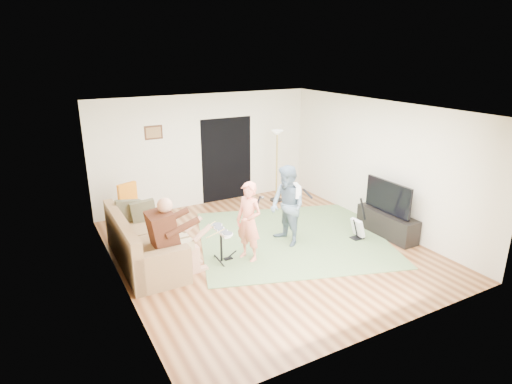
% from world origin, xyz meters
% --- Properties ---
extents(floor, '(6.00, 6.00, 0.00)m').
position_xyz_m(floor, '(0.00, 0.00, 0.00)').
color(floor, brown).
rests_on(floor, ground).
extents(walls, '(5.50, 6.00, 2.70)m').
position_xyz_m(walls, '(0.00, 0.00, 1.35)').
color(walls, beige).
rests_on(walls, floor).
extents(ceiling, '(6.00, 6.00, 0.00)m').
position_xyz_m(ceiling, '(0.00, 0.00, 2.70)').
color(ceiling, white).
rests_on(ceiling, walls).
extents(window_blinds, '(0.00, 2.05, 2.05)m').
position_xyz_m(window_blinds, '(-2.74, 0.20, 1.55)').
color(window_blinds, olive).
rests_on(window_blinds, walls).
extents(doorway, '(2.10, 0.00, 2.10)m').
position_xyz_m(doorway, '(0.55, 2.99, 1.05)').
color(doorway, black).
rests_on(doorway, walls).
extents(picture_frame, '(0.42, 0.03, 0.32)m').
position_xyz_m(picture_frame, '(-1.25, 2.99, 1.90)').
color(picture_frame, '#3F2314').
rests_on(picture_frame, walls).
extents(area_rug, '(4.57, 4.36, 0.02)m').
position_xyz_m(area_rug, '(0.69, 0.18, 0.01)').
color(area_rug, '#5A7648').
rests_on(area_rug, floor).
extents(sofa, '(0.94, 2.28, 0.92)m').
position_xyz_m(sofa, '(-2.30, 0.59, 0.31)').
color(sofa, olive).
rests_on(sofa, floor).
extents(drummer, '(0.91, 0.51, 1.40)m').
position_xyz_m(drummer, '(-1.87, -0.06, 0.54)').
color(drummer, '#492314').
rests_on(drummer, sofa).
extents(drum_kit, '(0.36, 0.64, 0.66)m').
position_xyz_m(drum_kit, '(-1.00, -0.06, 0.29)').
color(drum_kit, black).
rests_on(drum_kit, floor).
extents(singer, '(0.53, 0.63, 1.48)m').
position_xyz_m(singer, '(-0.51, -0.21, 0.74)').
color(singer, '#F8876C').
rests_on(singer, floor).
extents(microphone, '(0.06, 0.06, 0.24)m').
position_xyz_m(microphone, '(-0.31, -0.21, 1.11)').
color(microphone, black).
rests_on(microphone, singer).
extents(guitarist, '(0.64, 0.80, 1.59)m').
position_xyz_m(guitarist, '(0.45, 0.02, 0.80)').
color(guitarist, slate).
rests_on(guitarist, floor).
extents(guitar_held, '(0.30, 0.61, 0.26)m').
position_xyz_m(guitar_held, '(0.65, 0.02, 1.08)').
color(guitar_held, white).
rests_on(guitar_held, guitarist).
extents(guitar_spare, '(0.32, 0.28, 0.88)m').
position_xyz_m(guitar_spare, '(1.84, -0.50, 0.25)').
color(guitar_spare, black).
rests_on(guitar_spare, floor).
extents(torchiere_lamp, '(0.32, 0.32, 1.81)m').
position_xyz_m(torchiere_lamp, '(1.60, 2.30, 1.24)').
color(torchiere_lamp, black).
rests_on(torchiere_lamp, floor).
extents(dining_chair, '(0.58, 0.61, 1.05)m').
position_xyz_m(dining_chair, '(-2.04, 2.05, 0.37)').
color(dining_chair, beige).
rests_on(dining_chair, floor).
extents(tv_cabinet, '(0.40, 1.40, 0.50)m').
position_xyz_m(tv_cabinet, '(2.50, -0.63, 0.25)').
color(tv_cabinet, black).
rests_on(tv_cabinet, floor).
extents(television, '(0.06, 1.17, 0.65)m').
position_xyz_m(television, '(2.45, -0.63, 0.85)').
color(television, black).
rests_on(television, tv_cabinet).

